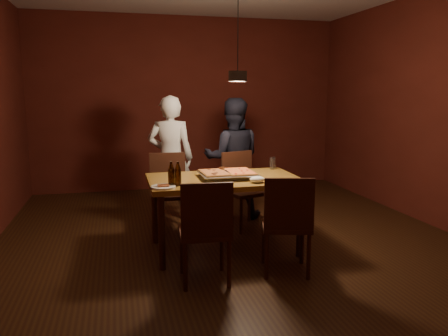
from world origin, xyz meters
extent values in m
plane|color=#331E0D|center=(0.00, 0.00, 0.00)|extent=(6.00, 6.00, 0.00)
plane|color=#551B13|center=(0.00, 3.00, 1.40)|extent=(5.00, 0.00, 5.00)
cube|color=olive|center=(-0.15, -0.03, 0.72)|extent=(1.50, 0.90, 0.05)
cylinder|color=#38190F|center=(-0.82, -0.40, 0.35)|extent=(0.06, 0.06, 0.70)
cylinder|color=#38190F|center=(0.52, -0.40, 0.35)|extent=(0.06, 0.06, 0.70)
cylinder|color=#38190F|center=(-0.82, 0.34, 0.35)|extent=(0.06, 0.06, 0.70)
cylinder|color=#38190F|center=(0.52, 0.34, 0.35)|extent=(0.06, 0.06, 0.70)
cube|color=#38190F|center=(-0.61, 0.70, 0.43)|extent=(0.44, 0.44, 0.04)
cube|color=#38190F|center=(-0.61, 0.89, 0.67)|extent=(0.42, 0.05, 0.45)
cube|color=#38190F|center=(0.28, 0.62, 0.43)|extent=(0.53, 0.53, 0.04)
cube|color=#38190F|center=(0.22, 0.80, 0.67)|extent=(0.41, 0.16, 0.45)
cube|color=#38190F|center=(-0.49, -0.72, 0.43)|extent=(0.45, 0.45, 0.04)
cube|color=#38190F|center=(-0.50, -0.91, 0.67)|extent=(0.42, 0.06, 0.45)
cube|color=#38190F|center=(0.26, -0.70, 0.43)|extent=(0.51, 0.51, 0.04)
cube|color=#38190F|center=(0.21, -0.88, 0.67)|extent=(0.41, 0.14, 0.45)
cube|color=silver|center=(-0.11, -0.03, 0.77)|extent=(0.57, 0.48, 0.05)
cube|color=maroon|center=(-0.24, -0.02, 0.81)|extent=(0.26, 0.40, 0.02)
cube|color=gold|center=(0.02, -0.02, 0.81)|extent=(0.26, 0.41, 0.02)
cylinder|color=black|center=(-0.70, -0.29, 0.82)|extent=(0.06, 0.06, 0.15)
cone|color=black|center=(-0.70, -0.29, 0.94)|extent=(0.06, 0.06, 0.08)
cylinder|color=black|center=(-0.64, -0.29, 0.82)|extent=(0.06, 0.06, 0.14)
cone|color=black|center=(-0.64, -0.29, 0.93)|extent=(0.06, 0.06, 0.08)
cylinder|color=silver|center=(-0.67, -0.16, 0.81)|extent=(0.07, 0.07, 0.11)
cylinder|color=silver|center=(0.50, 0.33, 0.82)|extent=(0.06, 0.06, 0.13)
cylinder|color=white|center=(-0.79, -0.35, 0.76)|extent=(0.22, 0.22, 0.02)
cube|color=gold|center=(-0.79, -0.35, 0.77)|extent=(0.10, 0.08, 0.01)
ellipsoid|color=white|center=(0.10, -0.33, 0.78)|extent=(0.15, 0.11, 0.06)
imported|color=silver|center=(-0.52, 1.23, 0.78)|extent=(0.64, 0.49, 1.56)
imported|color=black|center=(0.25, 1.11, 0.76)|extent=(0.85, 0.73, 1.53)
cylinder|color=black|center=(0.00, 0.00, 1.75)|extent=(0.18, 0.18, 0.10)
cylinder|color=black|center=(0.00, 0.00, 2.30)|extent=(0.01, 0.01, 1.00)
camera|label=1|loc=(-1.18, -4.19, 1.60)|focal=35.00mm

